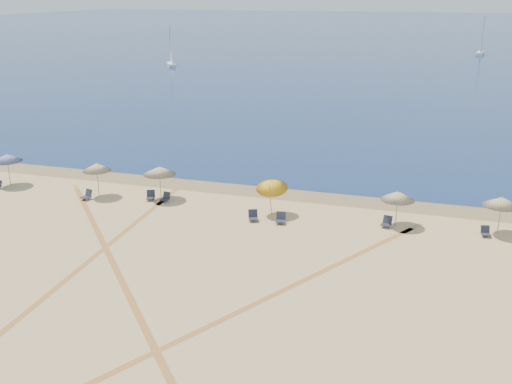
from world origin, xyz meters
TOP-DOWN VIEW (x-y plane):
  - ocean at (0.00, 225.00)m, footprint 500.00×500.00m
  - wet_sand at (0.00, 24.00)m, footprint 500.00×500.00m
  - umbrella_0 at (-19.34, 19.77)m, footprint 2.24×2.24m
  - umbrella_1 at (-11.58, 19.49)m, footprint 2.01×2.01m
  - umbrella_2 at (-7.09, 20.24)m, footprint 2.30×2.30m
  - umbrella_3 at (1.19, 19.57)m, footprint 2.08×2.15m
  - umbrella_4 at (9.13, 20.03)m, footprint 2.12×2.12m
  - umbrella_5 at (15.13, 20.44)m, footprint 2.15×2.15m
  - chair_1 at (-12.02, 18.66)m, footprint 0.76×0.83m
  - chair_2 at (-7.68, 19.84)m, footprint 0.77×0.82m
  - chair_3 at (-6.55, 19.88)m, footprint 0.62×0.70m
  - chair_4 at (0.37, 18.17)m, footprint 0.81×0.86m
  - chair_5 at (2.16, 18.28)m, footprint 0.69×0.77m
  - chair_6 at (8.62, 19.62)m, footprint 0.70×0.77m
  - chair_7 at (14.41, 19.85)m, footprint 0.63×0.70m
  - sailboat_0 at (-39.59, 92.38)m, footprint 3.66×4.92m
  - sailboat_1 at (19.18, 132.94)m, footprint 2.11×5.70m
  - tire_tracks at (-2.67, 9.73)m, footprint 48.35×41.95m

SIDE VIEW (x-z plane):
  - tire_tracks at x=-2.67m, z-range 0.00..0.00m
  - wet_sand at x=0.00m, z-range 0.00..0.00m
  - ocean at x=0.00m, z-range 0.01..0.01m
  - chair_7 at x=14.41m, z-range -0.04..0.58m
  - chair_3 at x=-6.55m, z-range -0.04..0.61m
  - chair_6 at x=8.62m, z-range -0.04..0.64m
  - chair_2 at x=-7.68m, z-range -0.04..0.64m
  - chair_4 at x=0.37m, z-range -0.04..0.66m
  - chair_1 at x=-12.02m, z-range -0.04..0.66m
  - chair_5 at x=2.16m, z-range -0.04..0.67m
  - umbrella_4 at x=9.13m, z-range 0.81..3.12m
  - umbrella_3 at x=1.19m, z-range 0.75..3.38m
  - umbrella_5 at x=15.13m, z-range 0.86..3.27m
  - umbrella_2 at x=-7.09m, z-range 0.88..3.31m
  - umbrella_0 at x=-19.34m, z-range 0.90..3.39m
  - umbrella_1 at x=-11.58m, z-range 0.91..3.42m
  - sailboat_0 at x=-39.59m, z-range -1.46..5.95m
  - sailboat_1 at x=19.18m, z-range -1.64..6.65m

